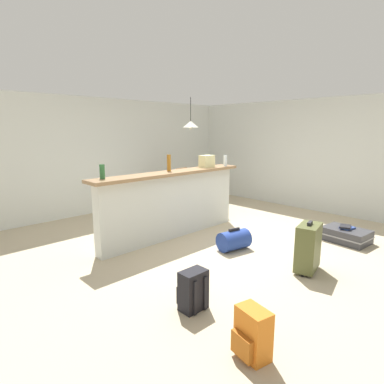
# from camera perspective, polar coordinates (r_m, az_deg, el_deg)

# --- Properties ---
(ground_plane) EXTENTS (13.00, 13.00, 0.05)m
(ground_plane) POSITION_cam_1_polar(r_m,az_deg,el_deg) (5.52, 4.43, -8.43)
(ground_plane) COLOR #BCAD8E
(wall_back) EXTENTS (6.60, 0.10, 2.50)m
(wall_back) POSITION_cam_1_polar(r_m,az_deg,el_deg) (7.58, -13.06, 6.56)
(wall_back) COLOR silver
(wall_back) RESTS_ON ground_plane
(wall_right) EXTENTS (0.10, 6.00, 2.50)m
(wall_right) POSITION_cam_1_polar(r_m,az_deg,el_deg) (7.91, 17.78, 6.50)
(wall_right) COLOR silver
(wall_right) RESTS_ON ground_plane
(partition_half_wall) EXTENTS (2.80, 0.20, 1.08)m
(partition_half_wall) POSITION_cam_1_polar(r_m,az_deg,el_deg) (5.41, -3.58, -2.53)
(partition_half_wall) COLOR silver
(partition_half_wall) RESTS_ON ground_plane
(bar_countertop) EXTENTS (2.96, 0.40, 0.05)m
(bar_countertop) POSITION_cam_1_polar(r_m,az_deg,el_deg) (5.31, -3.65, 3.43)
(bar_countertop) COLOR #93704C
(bar_countertop) RESTS_ON partition_half_wall
(bottle_green) EXTENTS (0.07, 0.07, 0.21)m
(bottle_green) POSITION_cam_1_polar(r_m,az_deg,el_deg) (4.66, -15.85, 3.54)
(bottle_green) COLOR #2D6B38
(bottle_green) RESTS_ON bar_countertop
(bottle_amber) EXTENTS (0.07, 0.07, 0.28)m
(bottle_amber) POSITION_cam_1_polar(r_m,az_deg,el_deg) (5.33, -4.18, 5.24)
(bottle_amber) COLOR #9E661E
(bottle_amber) RESTS_ON bar_countertop
(bottle_clear) EXTENTS (0.07, 0.07, 0.21)m
(bottle_clear) POSITION_cam_1_polar(r_m,az_deg,el_deg) (6.12, 5.99, 5.64)
(bottle_clear) COLOR silver
(bottle_clear) RESTS_ON bar_countertop
(grocery_bag) EXTENTS (0.26, 0.18, 0.22)m
(grocery_bag) POSITION_cam_1_polar(r_m,az_deg,el_deg) (5.91, 2.68, 5.55)
(grocery_bag) COLOR beige
(grocery_bag) RESTS_ON bar_countertop
(dining_table) EXTENTS (1.10, 0.80, 0.74)m
(dining_table) POSITION_cam_1_polar(r_m,az_deg,el_deg) (7.17, 0.33, 1.73)
(dining_table) COLOR #332319
(dining_table) RESTS_ON ground_plane
(dining_chair_near_partition) EXTENTS (0.40, 0.40, 0.93)m
(dining_chair_near_partition) POSITION_cam_1_polar(r_m,az_deg,el_deg) (6.73, 3.41, -0.04)
(dining_chair_near_partition) COLOR #9E754C
(dining_chair_near_partition) RESTS_ON ground_plane
(dining_chair_far_side) EXTENTS (0.47, 0.47, 0.93)m
(dining_chair_far_side) POSITION_cam_1_polar(r_m,az_deg,el_deg) (7.67, -2.48, 1.35)
(dining_chair_far_side) COLOR #9E754C
(dining_chair_far_side) RESTS_ON ground_plane
(pendant_lamp) EXTENTS (0.34, 0.34, 0.68)m
(pendant_lamp) POSITION_cam_1_polar(r_m,az_deg,el_deg) (7.02, -0.25, 12.10)
(pendant_lamp) COLOR black
(suitcase_flat_charcoal) EXTENTS (0.56, 0.86, 0.22)m
(suitcase_flat_charcoal) POSITION_cam_1_polar(r_m,az_deg,el_deg) (5.86, 25.95, -6.99)
(suitcase_flat_charcoal) COLOR #38383D
(suitcase_flat_charcoal) RESTS_ON ground_plane
(duffel_bag_blue) EXTENTS (0.53, 0.39, 0.34)m
(duffel_bag_blue) POSITION_cam_1_polar(r_m,az_deg,el_deg) (4.97, 7.55, -8.57)
(duffel_bag_blue) COLOR #233D93
(duffel_bag_blue) RESTS_ON ground_plane
(backpack_black) EXTENTS (0.28, 0.26, 0.42)m
(backpack_black) POSITION_cam_1_polar(r_m,az_deg,el_deg) (3.40, 0.13, -17.31)
(backpack_black) COLOR black
(backpack_black) RESTS_ON ground_plane
(suitcase_upright_olive) EXTENTS (0.48, 0.33, 0.67)m
(suitcase_upright_olive) POSITION_cam_1_polar(r_m,az_deg,el_deg) (4.42, 20.16, -9.28)
(suitcase_upright_olive) COLOR #51562D
(suitcase_upright_olive) RESTS_ON ground_plane
(backpack_orange) EXTENTS (0.29, 0.31, 0.42)m
(backpack_orange) POSITION_cam_1_polar(r_m,az_deg,el_deg) (2.84, 10.80, -23.84)
(backpack_orange) COLOR orange
(backpack_orange) RESTS_ON ground_plane
(book_stack) EXTENTS (0.29, 0.23, 0.05)m
(book_stack) POSITION_cam_1_polar(r_m,az_deg,el_deg) (5.82, 26.02, -5.70)
(book_stack) COLOR #334C99
(book_stack) RESTS_ON suitcase_flat_charcoal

